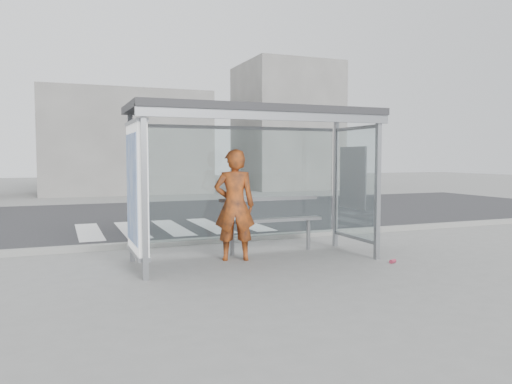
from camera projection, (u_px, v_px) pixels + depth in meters
The scene contains 10 objects.
ground at pixel (256, 260), 8.64m from camera, with size 80.00×80.00×0.00m, color slate.
road at pixel (171, 216), 15.12m from camera, with size 30.00×10.00×0.01m, color #252527.
curb at pixel (221, 240), 10.44m from camera, with size 30.00×0.18×0.12m, color gray.
crosswalk at pixel (172, 228), 12.62m from camera, with size 4.55×3.00×0.00m.
bus_shelter at pixel (234, 145), 8.42m from camera, with size 4.25×1.65×2.62m.
building_center at pixel (124, 143), 25.15m from camera, with size 8.00×5.00×5.00m, color slate.
building_right at pixel (286, 127), 28.39m from camera, with size 5.00×5.00×7.00m, color slate.
person at pixel (235, 205), 8.60m from camera, with size 0.70×0.46×1.92m, color #CF5E13.
bench at pixel (271, 220), 9.33m from camera, with size 2.00×0.24×1.03m.
soda_can at pixel (393, 261), 8.39m from camera, with size 0.07×0.07×0.12m, color #E44364.
Camera 1 is at (-3.15, -7.93, 1.78)m, focal length 35.00 mm.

